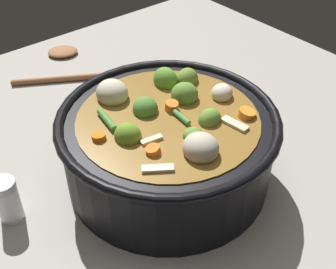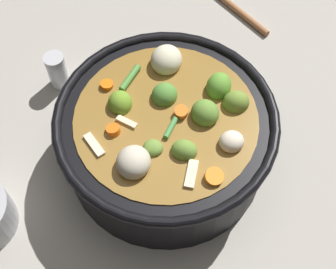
{
  "view_description": "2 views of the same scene",
  "coord_description": "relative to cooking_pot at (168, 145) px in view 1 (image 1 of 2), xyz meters",
  "views": [
    {
      "loc": [
        0.39,
        -0.32,
        0.49
      ],
      "look_at": [
        0.01,
        -0.01,
        0.09
      ],
      "focal_mm": 46.97,
      "sensor_mm": 36.0,
      "label": 1
    },
    {
      "loc": [
        0.35,
        0.13,
        0.69
      ],
      "look_at": [
        0.02,
        0.01,
        0.1
      ],
      "focal_mm": 51.51,
      "sensor_mm": 36.0,
      "label": 2
    }
  ],
  "objects": [
    {
      "name": "ground_plane",
      "position": [
        0.0,
        -0.0,
        -0.06
      ],
      "size": [
        1.1,
        1.1,
        0.0
      ],
      "primitive_type": "plane",
      "color": "#9E998E"
    },
    {
      "name": "cooking_pot",
      "position": [
        0.0,
        0.0,
        0.0
      ],
      "size": [
        0.33,
        0.33,
        0.14
      ],
      "color": "black",
      "rests_on": "ground_plane"
    },
    {
      "name": "wooden_spoon",
      "position": [
        -0.42,
        0.04,
        -0.06
      ],
      "size": [
        0.2,
        0.19,
        0.01
      ],
      "color": "#9A6039",
      "rests_on": "ground_plane"
    },
    {
      "name": "salt_shaker",
      "position": [
        -0.08,
        -0.23,
        -0.03
      ],
      "size": [
        0.03,
        0.03,
        0.07
      ],
      "color": "silver",
      "rests_on": "ground_plane"
    }
  ]
}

